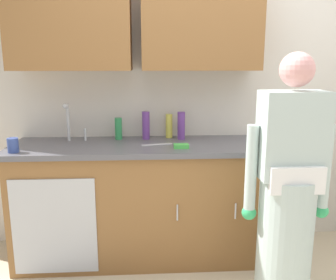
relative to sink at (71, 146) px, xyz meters
name	(u,v)px	position (x,y,z in m)	size (l,w,h in m)	color
kitchen_wall_with_uppers	(187,73)	(0.93, 0.29, 0.55)	(4.80, 0.44, 2.70)	beige
counter_cabinet	(138,203)	(0.52, -0.01, -0.48)	(1.90, 0.62, 0.90)	brown
countertop	(138,146)	(0.52, -0.01, -0.01)	(1.96, 0.66, 0.04)	#595960
sink	(71,146)	(0.00, 0.00, 0.00)	(0.50, 0.36, 0.35)	#B7BABF
person_at_sink	(287,207)	(1.45, -0.72, -0.23)	(0.55, 0.34, 1.62)	white
bottle_cleaner_spray	(118,129)	(0.36, 0.17, 0.10)	(0.06, 0.06, 0.18)	#2D8C4C
bottle_dish_liquid	(181,126)	(0.87, 0.15, 0.13)	(0.06, 0.06, 0.23)	#66388C
bottle_water_short	(169,126)	(0.78, 0.22, 0.11)	(0.06, 0.06, 0.20)	#D8D14C
bottle_soap	(146,125)	(0.58, 0.17, 0.13)	(0.06, 0.06, 0.23)	#66388C
cup_by_sink	(13,145)	(-0.35, -0.23, 0.07)	(0.08, 0.08, 0.10)	#33478C
knife_on_counter	(157,144)	(0.67, -0.05, 0.02)	(0.24, 0.02, 0.01)	silver
sponge	(181,146)	(0.84, -0.17, 0.03)	(0.11, 0.07, 0.03)	#4CBF4C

